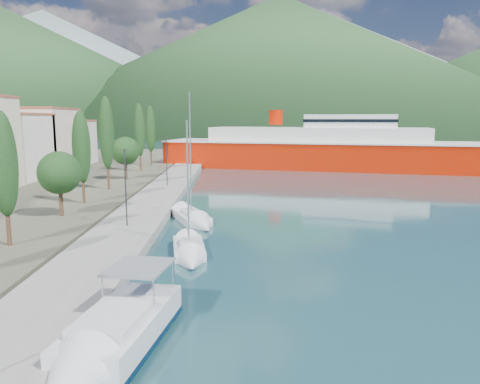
{
  "coord_description": "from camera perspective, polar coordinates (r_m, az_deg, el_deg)",
  "views": [
    {
      "loc": [
        -0.51,
        -22.31,
        9.21
      ],
      "look_at": [
        0.0,
        14.0,
        3.5
      ],
      "focal_mm": 35.0,
      "sensor_mm": 36.0,
      "label": 1
    }
  ],
  "objects": [
    {
      "name": "hills_far",
      "position": [
        659.49,
        11.77,
        14.69
      ],
      "size": [
        1480.0,
        900.0,
        180.0
      ],
      "color": "gray",
      "rests_on": "ground"
    },
    {
      "name": "lamp_posts",
      "position": [
        37.86,
        -13.76,
        0.89
      ],
      "size": [
        0.15,
        46.02,
        6.06
      ],
      "color": "#2D2D33",
      "rests_on": "quay"
    },
    {
      "name": "motor_cruiser",
      "position": [
        19.08,
        -16.17,
        -18.29
      ],
      "size": [
        4.53,
        10.14,
        3.61
      ],
      "color": "#061832",
      "rests_on": "ground"
    },
    {
      "name": "ground",
      "position": [
        142.61,
        -0.6,
        5.24
      ],
      "size": [
        1400.0,
        1400.0,
        0.0
      ],
      "primitive_type": "plane",
      "color": "#1F494F"
    },
    {
      "name": "sailboat_near",
      "position": [
        31.29,
        -6.12,
        -7.71
      ],
      "size": [
        3.01,
        7.14,
        9.93
      ],
      "color": "silver",
      "rests_on": "ground"
    },
    {
      "name": "quay",
      "position": [
        49.84,
        -10.6,
        -1.4
      ],
      "size": [
        5.0,
        88.0,
        0.8
      ],
      "primitive_type": "cube",
      "color": "gray",
      "rests_on": "ground"
    },
    {
      "name": "ferry",
      "position": [
        88.67,
        9.54,
        5.11
      ],
      "size": [
        58.57,
        27.7,
        11.41
      ],
      "color": "#BE1A03",
      "rests_on": "ground"
    },
    {
      "name": "sailboat_mid",
      "position": [
        41.18,
        -5.29,
        -3.6
      ],
      "size": [
        5.24,
        8.86,
        12.42
      ],
      "color": "silver",
      "rests_on": "ground"
    },
    {
      "name": "hills_near",
      "position": [
        408.88,
        13.58,
        14.31
      ],
      "size": [
        1010.0,
        520.0,
        115.0
      ],
      "color": "#284D26",
      "rests_on": "ground"
    },
    {
      "name": "tree_row",
      "position": [
        57.3,
        -16.28,
        5.25
      ],
      "size": [
        3.94,
        64.19,
        11.23
      ],
      "color": "#47301E",
      "rests_on": "land_strip"
    }
  ]
}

